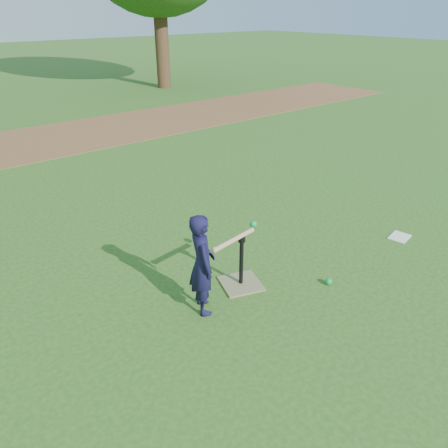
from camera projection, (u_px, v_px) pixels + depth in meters
ground at (255, 290)px, 4.84m from camera, size 80.00×80.00×0.00m
dirt_strip at (31, 143)px, 10.00m from camera, size 24.00×3.00×0.01m
child at (202, 264)px, 4.31m from camera, size 0.39×0.47×1.08m
wiffle_ball_ground at (329, 281)px, 4.93m from camera, size 0.08×0.08×0.08m
clipboard at (400, 237)px, 5.95m from camera, size 0.34×0.28×0.01m
batting_tee at (241, 276)px, 4.90m from camera, size 0.55×0.55×0.61m
swing_action at (237, 237)px, 4.61m from camera, size 0.72×0.20×0.10m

